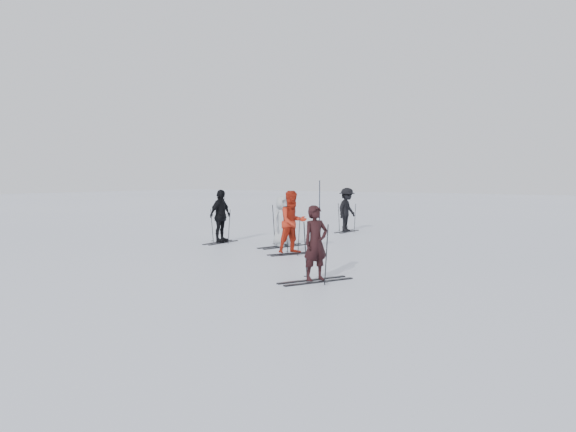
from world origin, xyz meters
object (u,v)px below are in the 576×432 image
object	(u,v)px
skier_uphill_far	(347,210)
skier_near_dark	(316,244)
skier_grey	(283,222)
piste_marker	(320,201)
skier_uphill_left	(220,217)
skier_red	(293,223)

from	to	relation	value
skier_uphill_far	skier_near_dark	bearing A→B (deg)	-156.11
skier_grey	piste_marker	bearing A→B (deg)	37.26
skier_near_dark	skier_uphill_far	distance (m)	10.74
skier_uphill_left	skier_uphill_far	distance (m)	5.90
skier_near_dark	skier_grey	distance (m)	5.87
skier_near_dark	piste_marker	distance (m)	15.95
skier_uphill_left	skier_uphill_far	bearing A→B (deg)	-20.21
skier_grey	skier_uphill_far	world-z (taller)	skier_uphill_far
skier_grey	skier_red	bearing A→B (deg)	-122.93
skier_near_dark	piste_marker	world-z (taller)	piste_marker
skier_grey	skier_uphill_left	xyz separation A→B (m)	(-2.29, -0.30, 0.08)
skier_red	piste_marker	bearing A→B (deg)	53.82
skier_red	skier_grey	bearing A→B (deg)	70.82
skier_grey	skier_uphill_left	bearing A→B (deg)	110.13
skier_red	skier_near_dark	bearing A→B (deg)	-113.22
piste_marker	skier_red	bearing A→B (deg)	-62.46
skier_uphill_far	piste_marker	xyz separation A→B (m)	(-3.65, 3.95, 0.14)
skier_grey	piste_marker	world-z (taller)	piste_marker
skier_grey	skier_uphill_far	size ratio (longest dim) A/B	0.91
skier_uphill_left	skier_uphill_far	size ratio (longest dim) A/B	1.01
skier_uphill_far	piste_marker	distance (m)	5.38
piste_marker	skier_uphill_left	bearing A→B (deg)	-78.26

